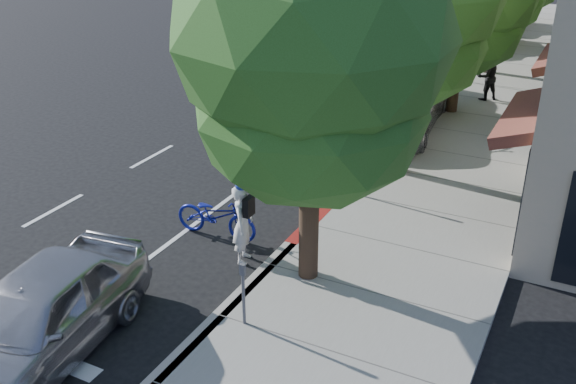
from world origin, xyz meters
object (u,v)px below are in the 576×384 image
Objects in this scene: bicycle at (216,216)px; dark_suv_far at (498,14)px; cyclist at (243,224)px; white_pickup at (478,33)px; silver_suv at (393,104)px; dark_sedan at (386,79)px; near_car_a at (38,316)px; street_tree_0 at (312,43)px; pedestrian at (488,77)px.

bicycle is 27.48m from dark_suv_far.
white_pickup is at bearing -17.11° from cyclist.
silver_suv reaches higher than dark_sedan.
silver_suv is at bearing -59.48° from dark_sedan.
near_car_a is at bearing -102.44° from silver_suv.
dark_sedan is (-1.27, 2.97, -0.05)m from silver_suv.
silver_suv reaches higher than white_pickup.
street_tree_0 is at bearing -87.94° from dark_suv_far.
street_tree_0 is 23.20m from white_pickup.
pedestrian reaches higher than bicycle.
cyclist is at bearing -96.61° from silver_suv.
street_tree_0 is 1.58× the size of dark_sedan.
street_tree_0 reaches higher than dark_sedan.
cyclist is at bearing 63.49° from near_car_a.
street_tree_0 reaches higher than silver_suv.
silver_suv is 4.87m from pedestrian.
white_pickup is at bearing 84.60° from silver_suv.
cyclist is (-1.60, 0.11, -4.03)m from street_tree_0.
near_car_a is at bearing -84.18° from dark_sedan.
dark_sedan is (-2.67, 12.54, -4.08)m from street_tree_0.
near_car_a is (-1.70, -32.38, -0.06)m from dark_suv_far.
dark_sedan is at bearing -11.67° from cyclist.
white_pickup is 3.15× the size of pedestrian.
silver_suv is (0.20, 9.47, -0.00)m from cyclist.
bicycle is 11.80m from dark_sedan.
near_car_a is (-0.43, -16.73, -0.02)m from dark_sedan.
street_tree_0 is at bearing -87.08° from silver_suv.
pedestrian is (3.89, 18.10, 0.19)m from near_car_a.
bicycle is 0.40× the size of dark_suv_far.
street_tree_0 is 10.49m from silver_suv.
dark_sedan is at bearing 102.03° from street_tree_0.
pedestrian is at bearing 28.95° from dark_sedan.
dark_sedan is 2.94× the size of pedestrian.
silver_suv is at bearing -17.82° from cyclist.
cyclist is 1.32m from bicycle.
street_tree_0 is 1.26× the size of silver_suv.
dark_sedan is (0.03, 11.79, 0.30)m from bicycle.
silver_suv is 18.62m from dark_suv_far.
pedestrian is (3.47, 1.38, 0.18)m from dark_sedan.
street_tree_0 reaches higher than dark_suv_far.
silver_suv is 1.23× the size of dark_suv_far.
cyclist is 0.87× the size of bicycle.
cyclist is at bearing -91.19° from dark_suv_far.
dark_suv_far is (-1.40, 28.20, -4.04)m from street_tree_0.
dark_suv_far is (0.00, 18.62, -0.01)m from silver_suv.
dark_sedan is 3.73m from pedestrian.
bicycle is 0.37× the size of white_pickup.
cyclist reaches higher than silver_suv.
cyclist is 0.37× the size of near_car_a.
dark_suv_far is 14.44m from pedestrian.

